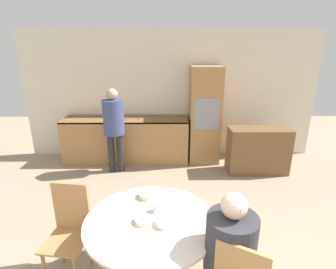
% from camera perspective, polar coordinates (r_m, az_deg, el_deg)
% --- Properties ---
extents(wall_back, '(6.04, 0.05, 2.60)m').
position_cam_1_polar(wall_back, '(5.52, 0.57, 8.48)').
color(wall_back, silver).
rests_on(wall_back, ground_plane).
extents(kitchen_counter, '(2.51, 0.60, 0.90)m').
position_cam_1_polar(kitchen_counter, '(5.46, -9.05, -0.97)').
color(kitchen_counter, '#AD7A47').
rests_on(kitchen_counter, ground_plane).
extents(oven_unit, '(0.60, 0.59, 1.92)m').
position_cam_1_polar(oven_unit, '(5.32, 7.95, 4.18)').
color(oven_unit, '#AD7A47').
rests_on(oven_unit, ground_plane).
extents(sideboard, '(1.11, 0.45, 0.86)m').
position_cam_1_polar(sideboard, '(5.18, 18.95, -3.28)').
color(sideboard, brown).
rests_on(sideboard, ground_plane).
extents(dining_table, '(1.21, 1.21, 0.77)m').
position_cam_1_polar(dining_table, '(2.64, -3.69, -21.77)').
color(dining_table, brown).
rests_on(dining_table, ground_plane).
extents(chair_far_left, '(0.45, 0.45, 0.98)m').
position_cam_1_polar(chair_far_left, '(2.99, -20.67, -18.15)').
color(chair_far_left, '#AD7A47').
rests_on(chair_far_left, ground_plane).
extents(person_seated, '(0.39, 0.47, 1.26)m').
position_cam_1_polar(person_seated, '(2.30, 13.44, -24.46)').
color(person_seated, '#262628').
rests_on(person_seated, ground_plane).
extents(person_standing, '(0.37, 0.37, 1.58)m').
position_cam_1_polar(person_standing, '(4.83, -11.72, 2.59)').
color(person_standing, '#262628').
rests_on(person_standing, ground_plane).
extents(cup, '(0.07, 0.07, 0.08)m').
position_cam_1_polar(cup, '(2.59, -2.52, -15.65)').
color(cup, silver).
rests_on(cup, dining_table).
extents(bowl_near, '(0.16, 0.16, 0.04)m').
position_cam_1_polar(bowl_near, '(2.47, -5.41, -18.11)').
color(bowl_near, beige).
rests_on(bowl_near, dining_table).
extents(bowl_centre, '(0.17, 0.17, 0.05)m').
position_cam_1_polar(bowl_centre, '(2.81, -4.50, -13.03)').
color(bowl_centre, beige).
rests_on(bowl_centre, dining_table).
extents(bowl_far, '(0.17, 0.17, 0.05)m').
position_cam_1_polar(bowl_far, '(2.43, -0.59, -18.64)').
color(bowl_far, white).
rests_on(bowl_far, dining_table).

